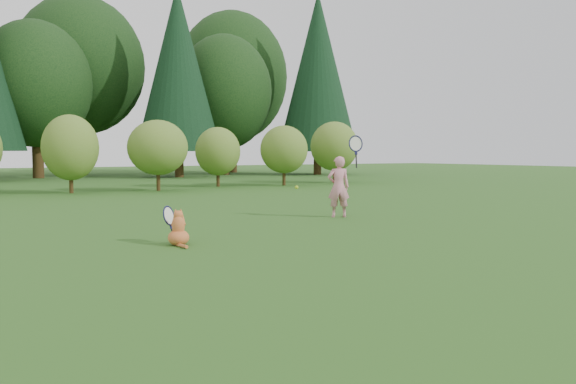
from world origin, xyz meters
TOP-DOWN VIEW (x-y plane):
  - ground at (0.00, 0.00)m, footprint 100.00×100.00m
  - shrub_row at (0.00, 13.00)m, footprint 28.00×3.00m
  - woodland_backdrop at (0.00, 23.00)m, footprint 48.00×10.00m
  - child at (2.26, 2.09)m, footprint 0.79×0.54m
  - cat at (-2.03, 0.32)m, footprint 0.53×0.81m
  - tennis_ball at (1.08, 1.95)m, footprint 0.07×0.07m

SIDE VIEW (x-z plane):
  - ground at x=0.00m, z-range 0.00..0.00m
  - cat at x=-2.03m, z-range -0.09..0.66m
  - child at x=2.26m, z-range -0.30..1.69m
  - tennis_ball at x=1.08m, z-range 0.66..0.73m
  - shrub_row at x=0.00m, z-range 0.00..2.80m
  - woodland_backdrop at x=0.00m, z-range 0.00..15.00m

